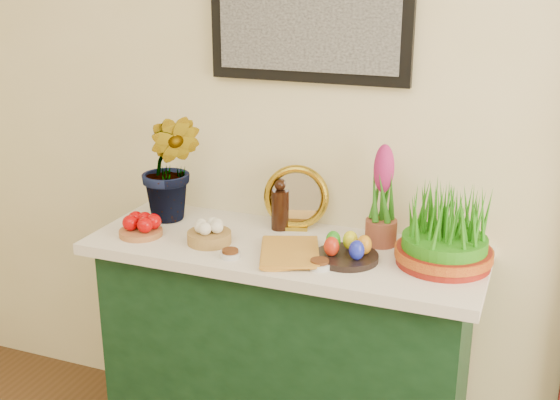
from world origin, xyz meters
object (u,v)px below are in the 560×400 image
Objects in this scene: mirror at (296,198)px; book at (261,252)px; hyacinth_green at (170,150)px; wheatgrass_sabzeh at (445,231)px; sideboard at (285,359)px.

mirror reaches higher than book.
book is at bearing -93.45° from mirror.
wheatgrass_sabzeh is at bearing -11.90° from hyacinth_green.
hyacinth_green reaches higher than mirror.
mirror is at bearing 166.36° from wheatgrass_sabzeh.
mirror is 0.96× the size of book.
sideboard is at bearing -177.24° from wheatgrass_sabzeh.
mirror is (0.47, 0.09, -0.16)m from hyacinth_green.
hyacinth_green is (-0.49, 0.08, 0.74)m from sideboard.
sideboard is at bearing 54.11° from book.
hyacinth_green is at bearing 170.99° from sideboard.
mirror is 0.77× the size of wheatgrass_sabzeh.
hyacinth_green is 2.15× the size of book.
wheatgrass_sabzeh is (1.04, -0.05, -0.16)m from hyacinth_green.
book reaches higher than sideboard.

